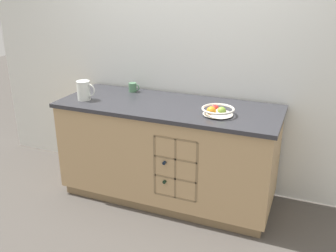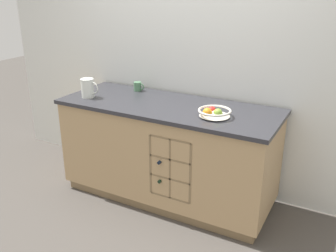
% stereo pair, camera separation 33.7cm
% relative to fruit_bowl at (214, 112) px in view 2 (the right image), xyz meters
% --- Properties ---
extents(ground_plane, '(14.00, 14.00, 0.00)m').
position_rel_fruit_bowl_xyz_m(ground_plane, '(-0.48, 0.11, -0.96)').
color(ground_plane, '#4C4742').
extents(back_wall, '(4.40, 0.06, 2.55)m').
position_rel_fruit_bowl_xyz_m(back_wall, '(-0.48, 0.54, 0.31)').
color(back_wall, silver).
rests_on(back_wall, ground_plane).
extents(kitchen_island, '(1.97, 0.76, 0.92)m').
position_rel_fruit_bowl_xyz_m(kitchen_island, '(-0.48, 0.11, -0.50)').
color(kitchen_island, olive).
rests_on(kitchen_island, ground_plane).
extents(fruit_bowl, '(0.27, 0.27, 0.08)m').
position_rel_fruit_bowl_xyz_m(fruit_bowl, '(0.00, 0.00, 0.00)').
color(fruit_bowl, silver).
rests_on(fruit_bowl, kitchen_island).
extents(white_pitcher, '(0.18, 0.12, 0.18)m').
position_rel_fruit_bowl_xyz_m(white_pitcher, '(-1.24, -0.05, 0.05)').
color(white_pitcher, silver).
rests_on(white_pitcher, kitchen_island).
extents(ceramic_mug, '(0.11, 0.08, 0.09)m').
position_rel_fruit_bowl_xyz_m(ceramic_mug, '(-0.95, 0.36, 0.00)').
color(ceramic_mug, '#4C7A56').
rests_on(ceramic_mug, kitchen_island).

